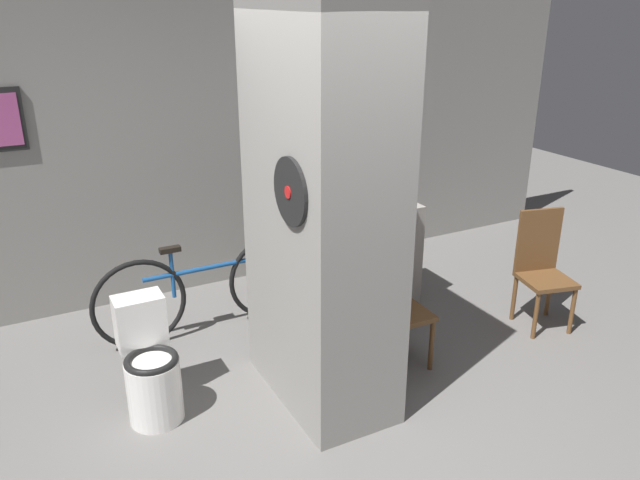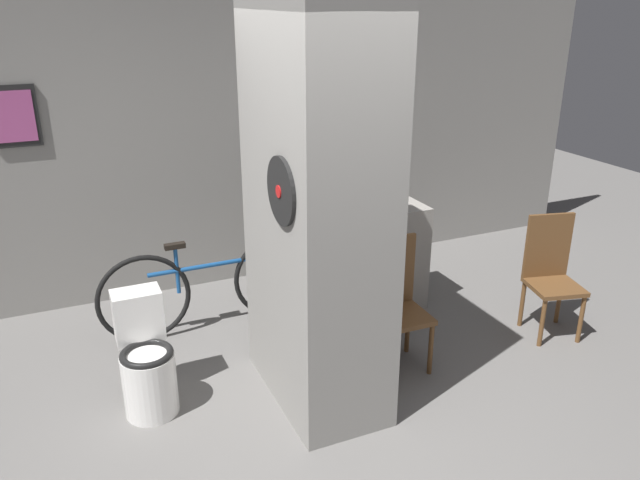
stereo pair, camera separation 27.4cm
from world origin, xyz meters
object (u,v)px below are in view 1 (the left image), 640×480
(bicycle, at_px, (208,288))
(toilet, at_px, (150,369))
(chair_near_pillar, at_px, (396,297))
(bottle_tall, at_px, (334,197))
(chair_by_doorway, at_px, (542,266))

(bicycle, bearing_deg, toilet, -127.67)
(bicycle, bearing_deg, chair_near_pillar, -44.51)
(bicycle, height_order, bottle_tall, bottle_tall)
(toilet, relative_size, chair_near_pillar, 0.80)
(chair_by_doorway, height_order, bicycle, chair_by_doorway)
(chair_near_pillar, bearing_deg, toilet, 175.61)
(toilet, height_order, chair_near_pillar, chair_near_pillar)
(toilet, relative_size, chair_by_doorway, 0.80)
(chair_by_doorway, bearing_deg, bottle_tall, 158.74)
(toilet, bearing_deg, bicycle, 52.33)
(chair_by_doorway, bearing_deg, bicycle, 169.15)
(chair_by_doorway, height_order, bottle_tall, bottle_tall)
(chair_near_pillar, distance_m, bottle_tall, 1.05)
(toilet, bearing_deg, chair_near_pillar, -5.89)
(chair_near_pillar, height_order, bicycle, chair_near_pillar)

